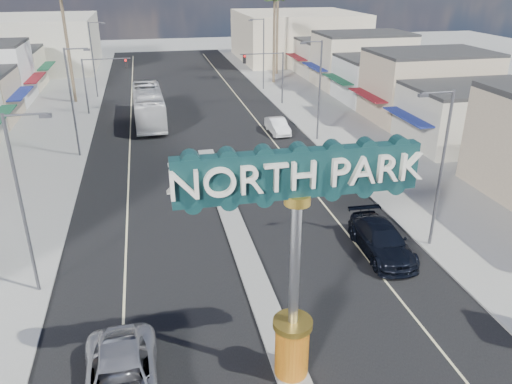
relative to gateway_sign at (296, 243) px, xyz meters
name	(u,v)px	position (x,y,z in m)	size (l,w,h in m)	color
ground	(204,148)	(0.00, 28.02, -5.93)	(160.00, 160.00, 0.00)	gray
road	(204,148)	(0.00, 28.02, -5.92)	(20.00, 120.00, 0.01)	black
median_island	(236,230)	(0.00, 12.02, -5.85)	(1.30, 30.00, 0.16)	gray
sidewalk_left	(38,159)	(-14.00, 28.02, -5.87)	(8.00, 120.00, 0.12)	gray
sidewalk_right	(351,137)	(14.00, 28.02, -5.87)	(8.00, 120.00, 0.12)	gray
storefront_row_right	(390,76)	(24.00, 41.02, -2.93)	(12.00, 42.00, 6.00)	#B7B29E
backdrop_far_left	(30,43)	(-22.00, 73.02, -1.93)	(20.00, 20.00, 8.00)	#B7B29E
backdrop_far_right	(297,36)	(22.00, 73.02, -1.93)	(20.00, 20.00, 8.00)	beige
gateway_sign	(296,243)	(0.00, 0.00, 0.00)	(8.20, 1.50, 9.15)	#BC4A0E
traffic_signal_left	(101,75)	(-9.18, 42.02, -1.65)	(5.09, 0.45, 6.00)	#47474C
traffic_signal_right	(268,68)	(9.18, 42.02, -1.65)	(5.09, 0.45, 6.00)	#47474C
streetlight_l_near	(24,198)	(-10.43, 8.02, -0.86)	(2.03, 0.22, 9.00)	#47474C
streetlight_l_mid	(73,98)	(-10.43, 28.02, -0.86)	(2.03, 0.22, 9.00)	#47474C
streetlight_l_far	(94,56)	(-10.43, 50.02, -0.86)	(2.03, 0.22, 9.00)	#47474C
streetlight_r_near	(440,163)	(10.43, 8.02, -0.86)	(2.03, 0.22, 9.00)	#47474C
streetlight_r_mid	(318,86)	(10.43, 28.02, -0.86)	(2.03, 0.22, 9.00)	#47474C
streetlight_r_far	(262,51)	(10.43, 50.02, -0.86)	(2.03, 0.22, 9.00)	#47474C
palm_left_far	(61,0)	(-13.00, 48.02, 5.57)	(2.60, 2.60, 13.10)	brown
palm_right_mid	(275,3)	(13.00, 54.02, 4.67)	(2.60, 2.60, 12.10)	brown
suv_left	(121,382)	(-6.39, 0.17, -5.10)	(2.73, 5.93, 1.65)	#B8B7BD
suv_right	(382,240)	(7.45, 7.82, -5.09)	(2.35, 5.78, 1.68)	black
car_parked_right	(278,126)	(7.53, 30.91, -5.21)	(1.53, 4.38, 1.44)	white
city_bus	(148,106)	(-4.53, 37.58, -4.22)	(2.87, 12.28, 3.42)	silver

